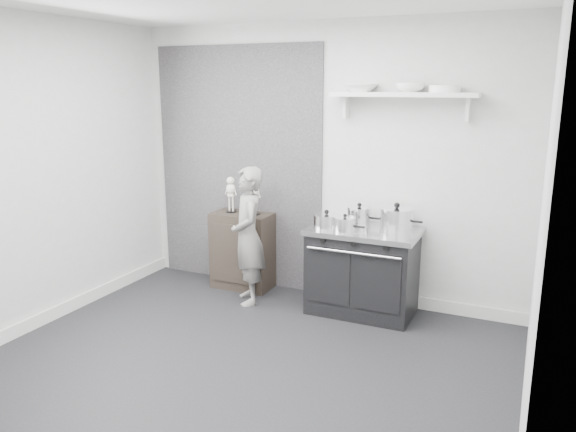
% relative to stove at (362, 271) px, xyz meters
% --- Properties ---
extents(ground, '(4.00, 4.00, 0.00)m').
position_rel_stove_xyz_m(ground, '(-0.54, -1.48, -0.41)').
color(ground, black).
rests_on(ground, ground).
extents(room_shell, '(4.02, 3.62, 2.71)m').
position_rel_stove_xyz_m(room_shell, '(-0.63, -1.33, 1.23)').
color(room_shell, '#B8B8B5').
rests_on(room_shell, ground).
extents(wall_shelf, '(1.30, 0.26, 0.24)m').
position_rel_stove_xyz_m(wall_shelf, '(0.26, 0.20, 1.60)').
color(wall_shelf, silver).
rests_on(wall_shelf, room_shell).
extents(stove, '(1.01, 0.63, 0.81)m').
position_rel_stove_xyz_m(stove, '(0.00, 0.00, 0.00)').
color(stove, black).
rests_on(stove, ground).
extents(side_cabinet, '(0.62, 0.36, 0.80)m').
position_rel_stove_xyz_m(side_cabinet, '(-1.35, 0.13, -0.01)').
color(side_cabinet, black).
rests_on(side_cabinet, ground).
extents(child, '(0.55, 0.59, 1.35)m').
position_rel_stove_xyz_m(child, '(-1.09, -0.22, 0.26)').
color(child, slate).
rests_on(child, ground).
extents(pot_front_left, '(0.33, 0.24, 0.18)m').
position_rel_stove_xyz_m(pot_front_left, '(-0.32, -0.12, 0.47)').
color(pot_front_left, silver).
rests_on(pot_front_left, stove).
extents(pot_back_left, '(0.32, 0.23, 0.22)m').
position_rel_stove_xyz_m(pot_back_left, '(-0.08, 0.12, 0.49)').
color(pot_back_left, silver).
rests_on(pot_back_left, stove).
extents(pot_back_right, '(0.39, 0.31, 0.25)m').
position_rel_stove_xyz_m(pot_back_right, '(0.28, 0.10, 0.51)').
color(pot_back_right, silver).
rests_on(pot_back_right, stove).
extents(pot_front_center, '(0.28, 0.20, 0.17)m').
position_rel_stove_xyz_m(pot_front_center, '(-0.12, -0.17, 0.47)').
color(pot_front_center, silver).
rests_on(pot_front_center, stove).
extents(skeleton_full, '(0.12, 0.08, 0.43)m').
position_rel_stove_xyz_m(skeleton_full, '(-1.48, 0.13, 0.61)').
color(skeleton_full, beige).
rests_on(skeleton_full, side_cabinet).
extents(skeleton_torso, '(0.12, 0.07, 0.41)m').
position_rel_stove_xyz_m(skeleton_torso, '(-1.20, 0.13, 0.60)').
color(skeleton_torso, beige).
rests_on(skeleton_torso, side_cabinet).
extents(bowl_large, '(0.29, 0.29, 0.07)m').
position_rel_stove_xyz_m(bowl_large, '(-0.13, 0.19, 1.67)').
color(bowl_large, white).
rests_on(bowl_large, wall_shelf).
extents(bowl_small, '(0.25, 0.25, 0.08)m').
position_rel_stove_xyz_m(bowl_small, '(0.32, 0.19, 1.67)').
color(bowl_small, white).
rests_on(bowl_small, wall_shelf).
extents(plate_stack, '(0.27, 0.27, 0.06)m').
position_rel_stove_xyz_m(plate_stack, '(0.62, 0.19, 1.66)').
color(plate_stack, white).
rests_on(plate_stack, wall_shelf).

